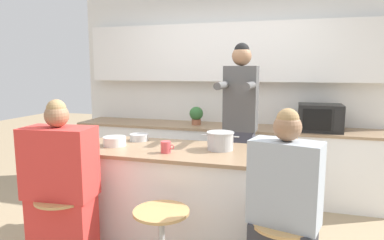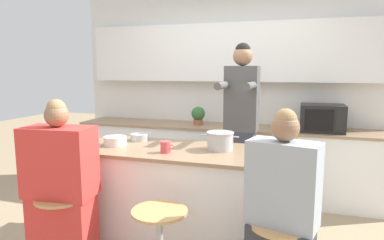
{
  "view_description": "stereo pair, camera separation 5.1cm",
  "coord_description": "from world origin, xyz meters",
  "px_view_note": "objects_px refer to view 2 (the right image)",
  "views": [
    {
      "loc": [
        0.85,
        -2.79,
        1.61
      ],
      "look_at": [
        0.0,
        0.08,
        1.16
      ],
      "focal_mm": 32.0,
      "sensor_mm": 36.0,
      "label": 1
    },
    {
      "loc": [
        0.9,
        -2.77,
        1.61
      ],
      "look_at": [
        0.0,
        0.08,
        1.16
      ],
      "focal_mm": 32.0,
      "sensor_mm": 36.0,
      "label": 2
    }
  ],
  "objects_px": {
    "person_wrapped_blanket": "(61,194)",
    "cooking_pot": "(220,141)",
    "person_seated_near": "(281,227)",
    "fruit_bowl": "(140,137)",
    "microwave": "(322,118)",
    "bar_stool_leftmost": "(63,230)",
    "potted_plant": "(198,115)",
    "juice_carton": "(293,142)",
    "coffee_cup_near": "(166,147)",
    "kitchen_island": "(189,199)",
    "person_cooking": "(241,133)"
  },
  "relations": [
    {
      "from": "kitchen_island",
      "to": "potted_plant",
      "type": "xyz_separation_m",
      "value": [
        -0.36,
        1.48,
        0.56
      ]
    },
    {
      "from": "bar_stool_leftmost",
      "to": "juice_carton",
      "type": "relative_size",
      "value": 3.59
    },
    {
      "from": "person_seated_near",
      "to": "microwave",
      "type": "xyz_separation_m",
      "value": [
        0.34,
        2.09,
        0.43
      ]
    },
    {
      "from": "person_cooking",
      "to": "microwave",
      "type": "relative_size",
      "value": 3.8
    },
    {
      "from": "fruit_bowl",
      "to": "coffee_cup_near",
      "type": "bearing_deg",
      "value": -42.24
    },
    {
      "from": "person_wrapped_blanket",
      "to": "fruit_bowl",
      "type": "bearing_deg",
      "value": 68.42
    },
    {
      "from": "kitchen_island",
      "to": "person_cooking",
      "type": "bearing_deg",
      "value": 65.32
    },
    {
      "from": "fruit_bowl",
      "to": "potted_plant",
      "type": "height_order",
      "value": "potted_plant"
    },
    {
      "from": "juice_carton",
      "to": "bar_stool_leftmost",
      "type": "bearing_deg",
      "value": -153.03
    },
    {
      "from": "kitchen_island",
      "to": "coffee_cup_near",
      "type": "bearing_deg",
      "value": -133.23
    },
    {
      "from": "kitchen_island",
      "to": "cooking_pot",
      "type": "relative_size",
      "value": 6.3
    },
    {
      "from": "coffee_cup_near",
      "to": "juice_carton",
      "type": "bearing_deg",
      "value": 18.94
    },
    {
      "from": "person_seated_near",
      "to": "coffee_cup_near",
      "type": "bearing_deg",
      "value": 168.13
    },
    {
      "from": "kitchen_island",
      "to": "microwave",
      "type": "xyz_separation_m",
      "value": [
        1.16,
        1.45,
        0.58
      ]
    },
    {
      "from": "kitchen_island",
      "to": "fruit_bowl",
      "type": "relative_size",
      "value": 11.27
    },
    {
      "from": "microwave",
      "to": "bar_stool_leftmost",
      "type": "bearing_deg",
      "value": -133.1
    },
    {
      "from": "person_wrapped_blanket",
      "to": "cooking_pot",
      "type": "distance_m",
      "value": 1.36
    },
    {
      "from": "potted_plant",
      "to": "fruit_bowl",
      "type": "bearing_deg",
      "value": -100.41
    },
    {
      "from": "person_wrapped_blanket",
      "to": "microwave",
      "type": "bearing_deg",
      "value": 40.93
    },
    {
      "from": "potted_plant",
      "to": "person_cooking",
      "type": "bearing_deg",
      "value": -47.62
    },
    {
      "from": "microwave",
      "to": "person_wrapped_blanket",
      "type": "bearing_deg",
      "value": -133.69
    },
    {
      "from": "coffee_cup_near",
      "to": "person_seated_near",
      "type": "bearing_deg",
      "value": -26.29
    },
    {
      "from": "bar_stool_leftmost",
      "to": "juice_carton",
      "type": "height_order",
      "value": "juice_carton"
    },
    {
      "from": "person_wrapped_blanket",
      "to": "coffee_cup_near",
      "type": "xyz_separation_m",
      "value": [
        0.68,
        0.48,
        0.32
      ]
    },
    {
      "from": "person_wrapped_blanket",
      "to": "coffee_cup_near",
      "type": "distance_m",
      "value": 0.9
    },
    {
      "from": "microwave",
      "to": "potted_plant",
      "type": "relative_size",
      "value": 2.08
    },
    {
      "from": "person_seated_near",
      "to": "fruit_bowl",
      "type": "height_order",
      "value": "person_seated_near"
    },
    {
      "from": "cooking_pot",
      "to": "microwave",
      "type": "height_order",
      "value": "microwave"
    },
    {
      "from": "juice_carton",
      "to": "coffee_cup_near",
      "type": "bearing_deg",
      "value": -161.06
    },
    {
      "from": "fruit_bowl",
      "to": "juice_carton",
      "type": "distance_m",
      "value": 1.45
    },
    {
      "from": "bar_stool_leftmost",
      "to": "person_seated_near",
      "type": "height_order",
      "value": "person_seated_near"
    },
    {
      "from": "person_cooking",
      "to": "potted_plant",
      "type": "bearing_deg",
      "value": 134.48
    },
    {
      "from": "kitchen_island",
      "to": "person_seated_near",
      "type": "distance_m",
      "value": 1.06
    },
    {
      "from": "person_seated_near",
      "to": "cooking_pot",
      "type": "height_order",
      "value": "person_seated_near"
    },
    {
      "from": "person_seated_near",
      "to": "fruit_bowl",
      "type": "distance_m",
      "value": 1.69
    },
    {
      "from": "kitchen_island",
      "to": "cooking_pot",
      "type": "xyz_separation_m",
      "value": [
        0.26,
        0.07,
        0.53
      ]
    },
    {
      "from": "fruit_bowl",
      "to": "cooking_pot",
      "type": "bearing_deg",
      "value": -10.22
    },
    {
      "from": "person_wrapped_blanket",
      "to": "juice_carton",
      "type": "distance_m",
      "value": 1.93
    },
    {
      "from": "bar_stool_leftmost",
      "to": "person_wrapped_blanket",
      "type": "height_order",
      "value": "person_wrapped_blanket"
    },
    {
      "from": "fruit_bowl",
      "to": "microwave",
      "type": "distance_m",
      "value": 2.13
    },
    {
      "from": "person_seated_near",
      "to": "potted_plant",
      "type": "distance_m",
      "value": 2.46
    },
    {
      "from": "fruit_bowl",
      "to": "potted_plant",
      "type": "xyz_separation_m",
      "value": [
        0.23,
        1.25,
        0.07
      ]
    },
    {
      "from": "person_wrapped_blanket",
      "to": "potted_plant",
      "type": "bearing_deg",
      "value": 71.8
    },
    {
      "from": "kitchen_island",
      "to": "juice_carton",
      "type": "height_order",
      "value": "juice_carton"
    },
    {
      "from": "fruit_bowl",
      "to": "microwave",
      "type": "height_order",
      "value": "microwave"
    },
    {
      "from": "fruit_bowl",
      "to": "coffee_cup_near",
      "type": "relative_size",
      "value": 1.55
    },
    {
      "from": "cooking_pot",
      "to": "coffee_cup_near",
      "type": "height_order",
      "value": "cooking_pot"
    },
    {
      "from": "person_seated_near",
      "to": "juice_carton",
      "type": "xyz_separation_m",
      "value": [
        0.04,
        0.83,
        0.38
      ]
    },
    {
      "from": "fruit_bowl",
      "to": "potted_plant",
      "type": "relative_size",
      "value": 0.77
    },
    {
      "from": "person_cooking",
      "to": "juice_carton",
      "type": "distance_m",
      "value": 0.76
    }
  ]
}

